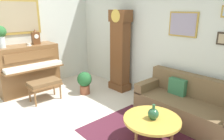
% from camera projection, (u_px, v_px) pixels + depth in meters
% --- Properties ---
extents(ground_plane, '(6.40, 6.00, 0.10)m').
position_uv_depth(ground_plane, '(64.00, 134.00, 3.57)').
color(ground_plane, beige).
extents(wall_left, '(0.13, 4.90, 2.80)m').
position_uv_depth(wall_left, '(6.00, 36.00, 5.00)').
color(wall_left, silver).
rests_on(wall_left, ground_plane).
extents(wall_back, '(5.30, 0.13, 2.80)m').
position_uv_depth(wall_back, '(154.00, 38.00, 4.68)').
color(wall_back, silver).
rests_on(wall_back, ground_plane).
extents(area_rug, '(2.10, 1.50, 0.01)m').
position_uv_depth(area_rug, '(149.00, 140.00, 3.34)').
color(area_rug, '#4C1E2D').
rests_on(area_rug, ground_plane).
extents(piano, '(0.87, 1.44, 1.19)m').
position_uv_depth(piano, '(28.00, 68.00, 5.17)').
color(piano, brown).
rests_on(piano, ground_plane).
extents(piano_bench, '(0.42, 0.70, 0.48)m').
position_uv_depth(piano_bench, '(44.00, 84.00, 4.67)').
color(piano_bench, brown).
rests_on(piano_bench, ground_plane).
extents(grandfather_clock, '(0.52, 0.34, 2.03)m').
position_uv_depth(grandfather_clock, '(120.00, 53.00, 5.18)').
color(grandfather_clock, brown).
rests_on(grandfather_clock, ground_plane).
extents(couch, '(1.90, 0.80, 0.84)m').
position_uv_depth(couch, '(188.00, 105.00, 3.84)').
color(couch, brown).
rests_on(couch, ground_plane).
extents(coffee_table, '(0.88, 0.88, 0.43)m').
position_uv_depth(coffee_table, '(152.00, 120.00, 3.17)').
color(coffee_table, gold).
rests_on(coffee_table, ground_plane).
extents(mantel_clock, '(0.13, 0.18, 0.38)m').
position_uv_depth(mantel_clock, '(36.00, 37.00, 5.12)').
color(mantel_clock, brown).
rests_on(mantel_clock, piano).
extents(flower_vase, '(0.26, 0.26, 0.58)m').
position_uv_depth(flower_vase, '(0.00, 34.00, 4.58)').
color(flower_vase, silver).
rests_on(flower_vase, piano).
extents(teacup, '(0.12, 0.12, 0.06)m').
position_uv_depth(teacup, '(29.00, 45.00, 4.95)').
color(teacup, white).
rests_on(teacup, piano).
extents(green_jug, '(0.17, 0.17, 0.24)m').
position_uv_depth(green_jug, '(153.00, 114.00, 3.12)').
color(green_jug, '#234C33').
rests_on(green_jug, coffee_table).
extents(potted_plant, '(0.36, 0.36, 0.56)m').
position_uv_depth(potted_plant, '(85.00, 81.00, 5.07)').
color(potted_plant, '#935138').
rests_on(potted_plant, ground_plane).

